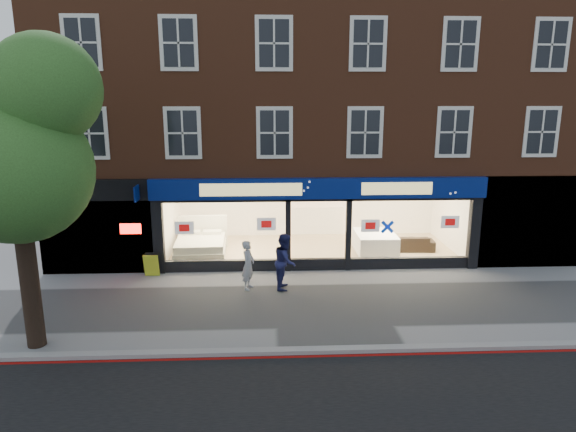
{
  "coord_description": "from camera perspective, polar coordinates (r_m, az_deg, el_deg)",
  "views": [
    {
      "loc": [
        -1.85,
        -14.06,
        6.02
      ],
      "look_at": [
        -1.08,
        2.5,
        2.09
      ],
      "focal_mm": 32.0,
      "sensor_mm": 36.0,
      "label": 1
    }
  ],
  "objects": [
    {
      "name": "pedestrian_grey",
      "position": [
        16.3,
        -4.44,
        -5.44
      ],
      "size": [
        0.55,
        0.67,
        1.58
      ],
      "primitive_type": "imported",
      "rotation": [
        0.0,
        0.0,
        1.23
      ],
      "color": "#ADAFB5",
      "rests_on": "ground"
    },
    {
      "name": "a_board",
      "position": [
        18.09,
        -14.88,
        -5.26
      ],
      "size": [
        0.52,
        0.35,
        0.79
      ],
      "primitive_type": "cube",
      "rotation": [
        0.0,
        0.0,
        -0.04
      ],
      "color": "gold",
      "rests_on": "ground"
    },
    {
      "name": "street_tree",
      "position": [
        13.21,
        -28.54,
        7.04
      ],
      "size": [
        4.0,
        3.2,
        6.6
      ],
      "color": "black",
      "rests_on": "ground"
    },
    {
      "name": "building",
      "position": [
        21.08,
        2.42,
        15.08
      ],
      "size": [
        19.0,
        8.26,
        10.3
      ],
      "color": "brown",
      "rests_on": "ground"
    },
    {
      "name": "ground",
      "position": [
        15.4,
        4.51,
        -9.72
      ],
      "size": [
        120.0,
        120.0,
        0.0
      ],
      "primitive_type": "plane",
      "color": "gray",
      "rests_on": "ground"
    },
    {
      "name": "pedestrian_blue",
      "position": [
        16.26,
        -0.31,
        -5.04
      ],
      "size": [
        0.78,
        0.95,
        1.79
      ],
      "primitive_type": "imported",
      "rotation": [
        0.0,
        0.0,
        1.44
      ],
      "color": "#1C1F4F",
      "rests_on": "ground"
    },
    {
      "name": "sofa",
      "position": [
        20.56,
        13.13,
        -2.91
      ],
      "size": [
        2.07,
        0.92,
        0.59
      ],
      "primitive_type": "imported",
      "rotation": [
        0.0,
        0.0,
        3.08
      ],
      "color": "black",
      "rests_on": "showroom_floor"
    },
    {
      "name": "kerb_line",
      "position": [
        12.63,
        6.3,
        -15.18
      ],
      "size": [
        60.0,
        0.1,
        0.01
      ],
      "primitive_type": "cube",
      "color": "#8C0A07",
      "rests_on": "ground"
    },
    {
      "name": "mattress_stack",
      "position": [
        20.09,
        9.65,
        -2.9
      ],
      "size": [
        1.5,
        1.89,
        0.74
      ],
      "rotation": [
        0.0,
        0.0,
        -0.01
      ],
      "color": "white",
      "rests_on": "showroom_floor"
    },
    {
      "name": "kerb_stone",
      "position": [
        12.78,
        6.16,
        -14.54
      ],
      "size": [
        60.0,
        0.25,
        0.12
      ],
      "primitive_type": "cube",
      "color": "gray",
      "rests_on": "ground"
    },
    {
      "name": "display_bed",
      "position": [
        19.68,
        -9.66,
        -3.27
      ],
      "size": [
        1.98,
        2.36,
        1.3
      ],
      "rotation": [
        0.0,
        0.0,
        0.04
      ],
      "color": "silver",
      "rests_on": "showroom_floor"
    },
    {
      "name": "bedside_table",
      "position": [
        21.25,
        -11.37,
        -2.35
      ],
      "size": [
        0.53,
        0.53,
        0.55
      ],
      "primitive_type": "cube",
      "rotation": [
        0.0,
        0.0,
        0.2
      ],
      "color": "brown",
      "rests_on": "showroom_floor"
    },
    {
      "name": "showroom_floor",
      "position": [
        20.29,
        2.7,
        -3.8
      ],
      "size": [
        11.0,
        4.5,
        0.1
      ],
      "primitive_type": "cube",
      "color": "tan",
      "rests_on": "ground"
    }
  ]
}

